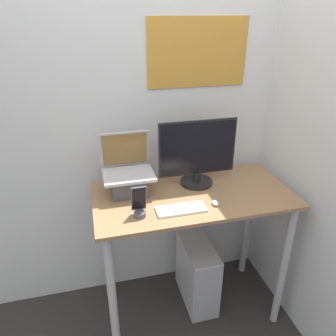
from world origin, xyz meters
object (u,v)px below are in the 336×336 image
Objects in this scene: monitor at (197,155)px; mouse at (215,203)px; keyboard at (181,209)px; computer_tower at (197,273)px; cell_phone at (139,206)px; laptop at (128,178)px.

mouse is (0.02, -0.26, -0.17)m from monitor.
monitor is 1.76× the size of keyboard.
mouse is at bearing -89.84° from computer_tower.
computer_tower is at bearing -67.98° from monitor.
monitor reaches higher than computer_tower.
keyboard is at bearing -131.02° from computer_tower.
cell_phone is at bearing -152.26° from computer_tower.
monitor reaches higher than cell_phone.
laptop is 0.73× the size of computer_tower.
laptop is at bearing 174.73° from computer_tower.
monitor is 1.00× the size of computer_tower.
monitor is 2.72× the size of cell_phone.
computer_tower is (0.42, 0.22, -0.74)m from cell_phone.
computer_tower is (0.02, -0.05, -0.87)m from monitor.
laptop is at bearing -179.26° from monitor.
computer_tower is (-0.00, 0.22, -0.70)m from mouse.
cell_phone is (-0.40, -0.26, -0.13)m from monitor.
mouse is 0.73m from computer_tower.
keyboard is at bearing -177.90° from mouse.
monitor is 0.49m from cell_phone.
laptop is 0.51m from mouse.
laptop is 1.97× the size of cell_phone.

